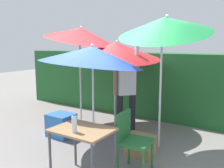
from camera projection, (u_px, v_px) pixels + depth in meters
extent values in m
plane|color=gray|center=(103.00, 144.00, 4.76)|extent=(24.00, 24.00, 0.00)
cube|color=#23602D|center=(152.00, 85.00, 6.47)|extent=(8.00, 0.70, 1.63)
cylinder|color=silver|center=(81.00, 82.00, 5.95)|extent=(0.04, 0.04, 1.94)
cone|color=red|center=(80.00, 34.00, 5.80)|extent=(1.68, 1.66, 0.62)
sphere|color=silver|center=(81.00, 27.00, 5.79)|extent=(0.05, 0.05, 0.05)
cylinder|color=silver|center=(93.00, 105.00, 4.63)|extent=(0.04, 0.04, 1.50)
cone|color=blue|center=(92.00, 55.00, 4.50)|extent=(1.90, 1.89, 0.60)
sphere|color=silver|center=(92.00, 45.00, 4.49)|extent=(0.05, 0.05, 0.05)
cylinder|color=silver|center=(160.00, 92.00, 4.47)|extent=(0.04, 0.04, 2.04)
cone|color=green|center=(165.00, 25.00, 4.27)|extent=(1.62, 1.62, 0.76)
sphere|color=silver|center=(167.00, 16.00, 4.23)|extent=(0.05, 0.05, 0.05)
cylinder|color=silver|center=(115.00, 92.00, 5.69)|extent=(0.04, 0.04, 1.55)
cone|color=red|center=(116.00, 50.00, 5.54)|extent=(1.99, 1.98, 0.66)
sphere|color=silver|center=(117.00, 41.00, 5.51)|extent=(0.05, 0.05, 0.05)
cylinder|color=black|center=(132.00, 113.00, 5.35)|extent=(0.14, 0.14, 0.82)
cylinder|color=black|center=(120.00, 114.00, 5.28)|extent=(0.14, 0.14, 0.82)
cube|color=silver|center=(126.00, 81.00, 5.20)|extent=(0.40, 0.42, 0.56)
sphere|color=#8C6647|center=(126.00, 62.00, 5.14)|extent=(0.22, 0.22, 0.22)
cylinder|color=silver|center=(137.00, 57.00, 5.19)|extent=(0.13, 0.13, 0.56)
cylinder|color=#8C6647|center=(116.00, 83.00, 5.14)|extent=(0.13, 0.13, 0.52)
cylinder|color=#236633|center=(143.00, 166.00, 3.43)|extent=(0.04, 0.04, 0.44)
cylinder|color=#236633|center=(152.00, 156.00, 3.76)|extent=(0.04, 0.04, 0.44)
cylinder|color=#236633|center=(118.00, 160.00, 3.60)|extent=(0.04, 0.04, 0.44)
cylinder|color=#236633|center=(129.00, 150.00, 3.93)|extent=(0.04, 0.04, 0.44)
cube|color=#236633|center=(136.00, 142.00, 3.64)|extent=(0.47, 0.47, 0.05)
cube|color=#236633|center=(123.00, 125.00, 3.70)|extent=(0.07, 0.44, 0.40)
cube|color=#2D6BB7|center=(61.00, 125.00, 5.12)|extent=(0.51, 0.42, 0.46)
cube|color=#9E7A4C|center=(140.00, 145.00, 4.24)|extent=(0.46, 0.34, 0.36)
cylinder|color=#4C4C51|center=(115.00, 155.00, 3.49)|extent=(0.04, 0.04, 0.70)
cylinder|color=#4C4C51|center=(75.00, 144.00, 3.87)|extent=(0.04, 0.04, 0.70)
cylinder|color=#4C4C51|center=(50.00, 156.00, 3.44)|extent=(0.04, 0.04, 0.70)
cube|color=#99724C|center=(82.00, 130.00, 3.40)|extent=(0.80, 0.60, 0.03)
cylinder|color=silver|center=(74.00, 124.00, 3.26)|extent=(0.07, 0.07, 0.22)
cylinder|color=#2D60B7|center=(74.00, 115.00, 3.24)|extent=(0.04, 0.04, 0.02)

